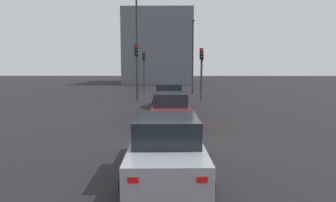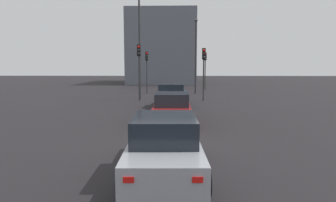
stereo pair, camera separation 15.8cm
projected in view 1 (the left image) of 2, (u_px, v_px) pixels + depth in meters
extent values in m
cube|color=black|center=(167.00, 152.00, 9.97)|extent=(160.00, 160.00, 0.20)
cube|color=#19606B|center=(170.00, 98.00, 20.60)|extent=(4.25, 2.06, 0.68)
cube|color=#1E232B|center=(170.00, 89.00, 20.32)|extent=(1.95, 1.74, 0.64)
cylinder|color=black|center=(183.00, 100.00, 21.87)|extent=(0.65, 0.25, 0.64)
cylinder|color=black|center=(158.00, 100.00, 21.97)|extent=(0.65, 0.25, 0.64)
cylinder|color=black|center=(183.00, 104.00, 19.30)|extent=(0.65, 0.25, 0.64)
cylinder|color=black|center=(154.00, 104.00, 19.40)|extent=(0.65, 0.25, 0.64)
cube|color=red|center=(179.00, 99.00, 18.46)|extent=(0.04, 0.20, 0.11)
cube|color=red|center=(157.00, 99.00, 18.53)|extent=(0.04, 0.20, 0.11)
cube|color=maroon|center=(171.00, 111.00, 14.57)|extent=(4.57, 1.79, 0.64)
cube|color=#1E232B|center=(171.00, 99.00, 14.27)|extent=(2.06, 1.57, 0.60)
cylinder|color=black|center=(187.00, 112.00, 15.99)|extent=(0.64, 0.22, 0.64)
cylinder|color=black|center=(154.00, 112.00, 16.01)|extent=(0.64, 0.22, 0.64)
cylinder|color=black|center=(191.00, 122.00, 13.18)|extent=(0.64, 0.22, 0.64)
cylinder|color=black|center=(151.00, 122.00, 13.20)|extent=(0.64, 0.22, 0.64)
cube|color=red|center=(186.00, 117.00, 12.27)|extent=(0.03, 0.20, 0.11)
cube|color=red|center=(156.00, 117.00, 12.28)|extent=(0.03, 0.20, 0.11)
cube|color=#A8AAB2|center=(166.00, 150.00, 7.69)|extent=(4.64, 1.88, 0.66)
cube|color=#1E232B|center=(166.00, 128.00, 7.39)|extent=(2.11, 1.60, 0.62)
cylinder|color=black|center=(194.00, 146.00, 9.15)|extent=(0.65, 0.24, 0.64)
cylinder|color=black|center=(137.00, 146.00, 9.13)|extent=(0.65, 0.24, 0.64)
cylinder|color=black|center=(208.00, 181.00, 6.33)|extent=(0.65, 0.24, 0.64)
cylinder|color=black|center=(126.00, 182.00, 6.30)|extent=(0.65, 0.24, 0.64)
cube|color=red|center=(202.00, 180.00, 5.40)|extent=(0.04, 0.20, 0.11)
cube|color=red|center=(133.00, 180.00, 5.38)|extent=(0.04, 0.20, 0.11)
cylinder|color=#2D2D30|center=(144.00, 77.00, 30.77)|extent=(0.11, 0.11, 3.38)
cube|color=black|center=(144.00, 56.00, 30.47)|extent=(0.24, 0.31, 0.90)
sphere|color=red|center=(144.00, 53.00, 30.33)|extent=(0.20, 0.20, 0.20)
sphere|color=black|center=(144.00, 56.00, 30.36)|extent=(0.20, 0.20, 0.20)
sphere|color=black|center=(144.00, 59.00, 30.39)|extent=(0.20, 0.20, 0.20)
cylinder|color=#2D2D30|center=(137.00, 79.00, 23.84)|extent=(0.11, 0.11, 3.59)
cube|color=black|center=(136.00, 50.00, 23.52)|extent=(0.21, 0.29, 0.90)
sphere|color=red|center=(136.00, 47.00, 23.38)|extent=(0.20, 0.20, 0.20)
sphere|color=black|center=(136.00, 50.00, 23.41)|extent=(0.20, 0.20, 0.20)
sphere|color=black|center=(136.00, 54.00, 23.44)|extent=(0.20, 0.20, 0.20)
cylinder|color=#2D2D30|center=(201.00, 80.00, 24.06)|extent=(0.11, 0.11, 3.32)
cube|color=black|center=(201.00, 54.00, 23.76)|extent=(0.21, 0.29, 0.90)
sphere|color=red|center=(201.00, 50.00, 23.62)|extent=(0.20, 0.20, 0.20)
sphere|color=black|center=(201.00, 54.00, 23.65)|extent=(0.20, 0.20, 0.20)
sphere|color=black|center=(201.00, 57.00, 23.68)|extent=(0.20, 0.20, 0.20)
cylinder|color=#2D2D30|center=(202.00, 75.00, 34.98)|extent=(0.11, 0.11, 3.49)
cube|color=black|center=(202.00, 56.00, 34.66)|extent=(0.21, 0.28, 0.90)
sphere|color=red|center=(202.00, 54.00, 34.52)|extent=(0.20, 0.20, 0.20)
sphere|color=black|center=(202.00, 56.00, 34.55)|extent=(0.20, 0.20, 0.20)
sphere|color=black|center=(202.00, 59.00, 34.59)|extent=(0.20, 0.20, 0.20)
cylinder|color=#2D2D30|center=(137.00, 46.00, 24.94)|extent=(0.16, 0.16, 8.87)
cylinder|color=#2D2D30|center=(193.00, 58.00, 30.27)|extent=(0.16, 0.16, 7.27)
ellipsoid|color=#4C4C51|center=(193.00, 20.00, 29.84)|extent=(0.56, 0.36, 0.24)
cube|color=slate|center=(159.00, 49.00, 51.19)|extent=(15.62, 10.69, 11.49)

